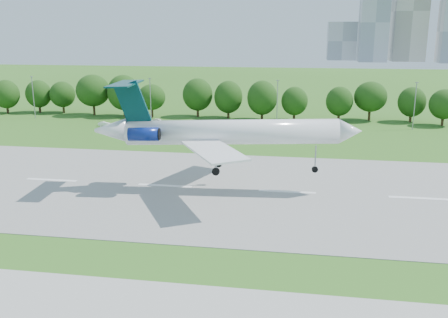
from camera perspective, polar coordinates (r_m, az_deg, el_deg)
The scene contains 8 objects.
ground at distance 60.68m, azimuth -13.29°, elevation -10.09°, with size 600.00×600.00×0.00m, color #2C5817.
runway at distance 82.72m, azimuth -6.77°, elevation -3.06°, with size 400.00×45.00×0.08m, color gray.
tree_line at distance 145.66m, azimuth 0.38°, elevation 7.13°, with size 288.40×8.40×10.40m.
light_poles at distance 136.28m, azimuth -1.31°, elevation 6.68°, with size 175.90×0.25×12.19m.
skyline at distance 448.25m, azimuth 19.86°, elevation 14.37°, with size 127.00×52.00×80.00m.
airliner at distance 78.24m, azimuth -0.71°, elevation 3.21°, with size 42.18×30.67×14.36m.
service_vehicle_a at distance 137.93m, azimuth -13.53°, elevation 3.93°, with size 1.14×3.26×1.08m, color white.
service_vehicle_b at distance 139.08m, azimuth -7.53°, elevation 4.34°, with size 1.52×3.77×1.29m, color white.
Camera 1 is at (22.13, -50.76, 24.82)m, focal length 40.00 mm.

